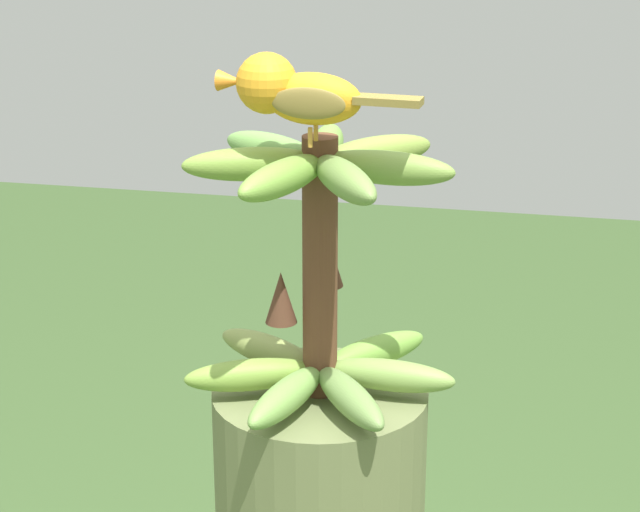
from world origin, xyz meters
The scene contains 2 objects.
banana_bunch centered at (0.00, 0.00, 1.15)m, with size 0.31×0.31×0.30m.
perched_bird centered at (-0.02, -0.03, 1.36)m, with size 0.22×0.07×0.09m.
Camera 1 is at (0.25, -1.17, 1.59)m, focal length 64.64 mm.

